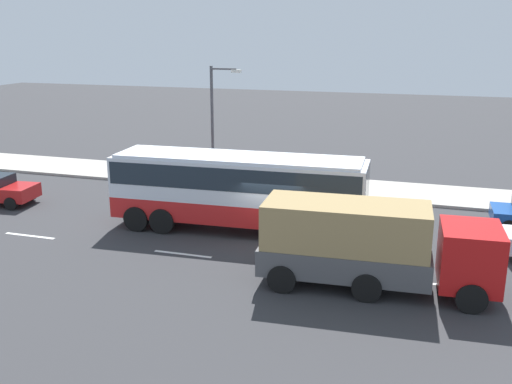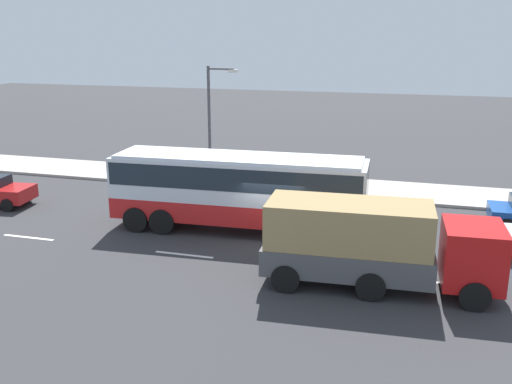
{
  "view_description": "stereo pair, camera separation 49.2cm",
  "coord_description": "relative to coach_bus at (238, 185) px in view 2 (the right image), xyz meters",
  "views": [
    {
      "loc": [
        5.92,
        -21.75,
        8.4
      ],
      "look_at": [
        -1.05,
        0.88,
        1.76
      ],
      "focal_mm": 40.59,
      "sensor_mm": 36.0,
      "label": 1
    },
    {
      "loc": [
        5.45,
        -21.89,
        8.4
      ],
      "look_at": [
        -1.05,
        0.88,
        1.76
      ],
      "focal_mm": 40.59,
      "sensor_mm": 36.0,
      "label": 2
    }
  ],
  "objects": [
    {
      "name": "ground_plane",
      "position": [
        1.84,
        -0.83,
        -2.05
      ],
      "size": [
        120.0,
        120.0,
        0.0
      ],
      "primitive_type": "plane",
      "color": "#333335"
    },
    {
      "name": "sidewalk_curb",
      "position": [
        1.84,
        7.97,
        -1.98
      ],
      "size": [
        80.0,
        4.0,
        0.15
      ],
      "primitive_type": "cube",
      "color": "#A8A399",
      "rests_on": "ground_plane"
    },
    {
      "name": "lane_centreline",
      "position": [
        6.51,
        -3.33,
        -2.05
      ],
      "size": [
        40.53,
        0.16,
        0.01
      ],
      "color": "white",
      "rests_on": "ground_plane"
    },
    {
      "name": "coach_bus",
      "position": [
        0.0,
        0.0,
        0.0
      ],
      "size": [
        10.97,
        3.16,
        3.3
      ],
      "rotation": [
        0.0,
        0.0,
        0.04
      ],
      "color": "red",
      "rests_on": "ground_plane"
    },
    {
      "name": "cargo_truck",
      "position": [
        6.12,
        -4.24,
        -0.48
      ],
      "size": [
        7.85,
        2.85,
        2.9
      ],
      "rotation": [
        0.0,
        0.0,
        0.05
      ],
      "color": "red",
      "rests_on": "ground_plane"
    },
    {
      "name": "pedestrian_near_curb",
      "position": [
        -1.67,
        7.22,
        -0.96
      ],
      "size": [
        0.32,
        0.32,
        1.64
      ],
      "rotation": [
        0.0,
        0.0,
        1.13
      ],
      "color": "#38334C",
      "rests_on": "sidewalk_curb"
    },
    {
      "name": "street_lamp",
      "position": [
        -3.5,
        6.53,
        1.82
      ],
      "size": [
        1.73,
        0.24,
        6.44
      ],
      "color": "#47474C",
      "rests_on": "sidewalk_curb"
    }
  ]
}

